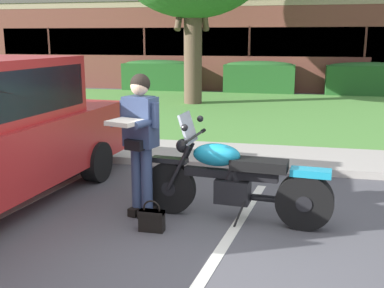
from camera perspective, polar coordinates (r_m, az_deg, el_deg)
name	(u,v)px	position (r m, az deg, el deg)	size (l,w,h in m)	color
ground_plane	(201,257)	(4.71, 1.16, -13.63)	(140.00, 140.00, 0.00)	#4C4C51
curb_strip	(240,166)	(7.63, 5.94, -2.73)	(60.00, 0.20, 0.12)	#ADA89E
concrete_walk	(246,155)	(8.45, 6.63, -1.34)	(60.00, 1.50, 0.08)	#ADA89E
grass_lawn	(266,112)	(13.47, 9.00, 3.88)	(60.00, 8.77, 0.06)	#518E3D
stall_stripe_1	(221,249)	(4.86, 3.58, -12.73)	(0.12, 4.40, 0.01)	silver
motorcycle	(241,181)	(5.42, 6.06, -4.52)	(2.24, 0.82, 1.26)	black
rider_person	(140,134)	(5.45, -6.41, 1.21)	(0.54, 0.65, 1.70)	black
handbag	(152,219)	(5.25, -4.94, -9.09)	(0.28, 0.13, 0.36)	black
hedge_left	(159,75)	(18.85, -4.10, 8.44)	(2.83, 0.90, 1.24)	#235623
hedge_center_left	(259,77)	(18.11, 8.23, 8.16)	(2.66, 0.90, 1.24)	#235623
hedge_center_right	(370,79)	(18.23, 20.96, 7.49)	(3.11, 0.90, 1.24)	#235623
brick_building	(260,42)	(23.60, 8.28, 12.19)	(25.40, 10.14, 3.72)	brown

